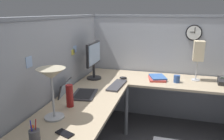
% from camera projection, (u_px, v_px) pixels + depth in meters
% --- Properties ---
extents(cubicle_wall_back, '(2.57, 0.12, 1.58)m').
position_uv_depth(cubicle_wall_back, '(56.00, 88.00, 2.41)').
color(cubicle_wall_back, '#999EA8').
rests_on(cubicle_wall_back, ground).
extents(cubicle_wall_right, '(0.12, 2.37, 1.58)m').
position_uv_depth(cubicle_wall_right, '(163.00, 68.00, 3.27)').
color(cubicle_wall_right, '#999EA8').
rests_on(cubicle_wall_right, ground).
extents(desk, '(2.35, 2.15, 0.73)m').
position_uv_depth(desk, '(139.00, 102.00, 2.43)').
color(desk, tan).
rests_on(desk, ground).
extents(monitor, '(0.46, 0.20, 0.50)m').
position_uv_depth(monitor, '(94.00, 58.00, 2.87)').
color(monitor, '#232326').
rests_on(monitor, desk).
extents(laptop, '(0.39, 0.42, 0.22)m').
position_uv_depth(laptop, '(76.00, 93.00, 2.37)').
color(laptop, '#38383D').
rests_on(laptop, desk).
extents(keyboard, '(0.44, 0.17, 0.02)m').
position_uv_depth(keyboard, '(117.00, 85.00, 2.65)').
color(keyboard, '#38383D').
rests_on(keyboard, desk).
extents(computer_mouse, '(0.06, 0.10, 0.03)m').
position_uv_depth(computer_mouse, '(123.00, 78.00, 2.93)').
color(computer_mouse, black).
rests_on(computer_mouse, desk).
extents(desk_lamp_dome, '(0.24, 0.24, 0.44)m').
position_uv_depth(desk_lamp_dome, '(51.00, 78.00, 1.77)').
color(desk_lamp_dome, '#B7BABF').
rests_on(desk_lamp_dome, desk).
extents(pen_cup, '(0.08, 0.08, 0.18)m').
position_uv_depth(pen_cup, '(35.00, 136.00, 1.49)').
color(pen_cup, '#4C4C51').
rests_on(pen_cup, desk).
extents(cell_phone, '(0.11, 0.16, 0.01)m').
position_uv_depth(cell_phone, '(65.00, 133.00, 1.61)').
color(cell_phone, black).
rests_on(cell_phone, desk).
extents(thermos_flask, '(0.07, 0.07, 0.22)m').
position_uv_depth(thermos_flask, '(70.00, 96.00, 2.06)').
color(thermos_flask, maroon).
rests_on(thermos_flask, desk).
extents(book_stack, '(0.33, 0.27, 0.04)m').
position_uv_depth(book_stack, '(157.00, 78.00, 2.91)').
color(book_stack, '#BF3F38').
rests_on(book_stack, desk).
extents(desk_lamp_paper, '(0.13, 0.13, 0.53)m').
position_uv_depth(desk_lamp_paper, '(199.00, 52.00, 2.78)').
color(desk_lamp_paper, '#B7BABF').
rests_on(desk_lamp_paper, desk).
extents(coffee_mug, '(0.08, 0.08, 0.10)m').
position_uv_depth(coffee_mug, '(177.00, 79.00, 2.78)').
color(coffee_mug, '#2D4C8C').
rests_on(coffee_mug, desk).
extents(wall_clock, '(0.04, 0.22, 0.22)m').
position_uv_depth(wall_clock, '(194.00, 33.00, 2.98)').
color(wall_clock, black).
extents(pinned_note_leftmost, '(0.08, 0.00, 0.06)m').
position_uv_depth(pinned_note_leftmost, '(73.00, 52.00, 2.66)').
color(pinned_note_leftmost, '#EAD84C').
extents(pinned_note_middle, '(0.09, 0.00, 0.09)m').
position_uv_depth(pinned_note_middle, '(75.00, 49.00, 2.71)').
color(pinned_note_middle, '#99B7E5').
extents(pinned_note_rightmost, '(0.08, 0.00, 0.10)m').
position_uv_depth(pinned_note_rightmost, '(29.00, 62.00, 1.84)').
color(pinned_note_rightmost, '#99B7E5').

